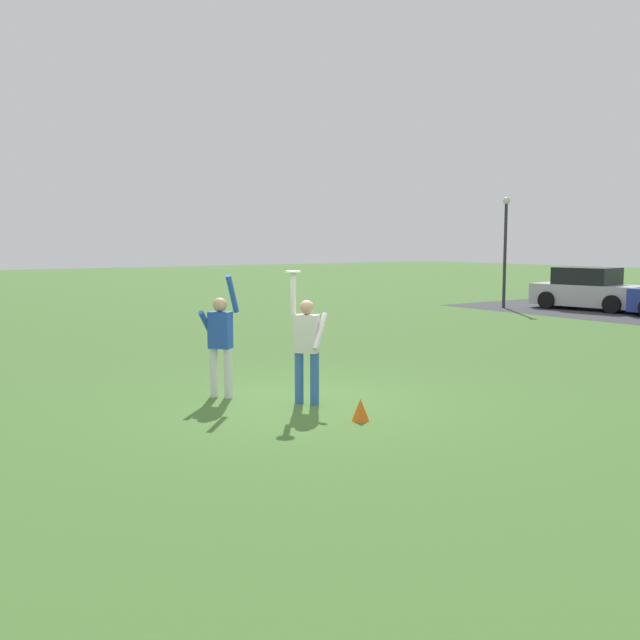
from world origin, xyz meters
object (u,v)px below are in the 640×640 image
Objects in this scene: person_catcher at (307,342)px; person_defender at (220,338)px; field_cone_orange at (360,410)px; lamppost_by_lot at (505,241)px; parked_car_silver at (589,290)px; frisbee_disc at (293,272)px.

person_catcher is 1.50m from person_defender.
person_defender is at bearing -160.24° from field_cone_orange.
lamppost_by_lot reaches higher than field_cone_orange.
person_catcher is 1.02× the size of person_defender.
person_catcher is at bearing -59.23° from lamppost_by_lot.
person_defender reaches higher than parked_car_silver.
parked_car_silver is at bearing 42.37° from lamppost_by_lot.
frisbee_disc is (-0.18, -0.13, 1.11)m from person_catcher.
frisbee_disc is 2.46m from field_cone_orange.
lamppost_by_lot is 13.31× the size of field_cone_orange.
parked_car_silver is at bearing -104.97° from person_catcher.
person_catcher is at bearing -179.06° from field_cone_orange.
person_catcher is 6.50× the size of field_cone_orange.
person_catcher is 1.13m from frisbee_disc.
frisbee_disc is at bearing -59.94° from lamppost_by_lot.
field_cone_orange is (1.34, 0.02, -0.82)m from person_catcher.
parked_car_silver is 3.64m from lamppost_by_lot.
person_defender is at bearing -81.19° from parked_car_silver.
person_defender is 19.41m from parked_car_silver.
lamppost_by_lot is at bearing 124.31° from field_cone_orange.
person_catcher reaches higher than person_defender.
lamppost_by_lot reaches higher than frisbee_disc.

